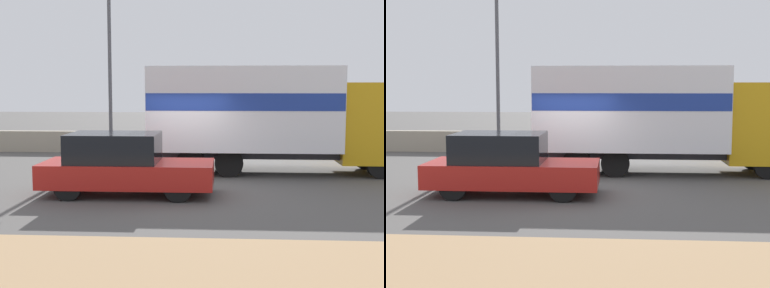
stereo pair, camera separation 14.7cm
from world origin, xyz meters
The scene contains 6 objects.
ground_plane centered at (0.00, 0.00, 0.00)m, with size 80.00×80.00×0.00m, color #514F4C.
dirt_shoulder_foreground centered at (0.00, -6.86, 0.02)m, with size 60.00×4.29×0.04m.
stone_wall_backdrop centered at (0.00, 7.48, 0.43)m, with size 60.00×0.35×0.85m.
street_lamp centered at (-3.36, 6.92, 3.87)m, with size 0.56×0.28×6.66m.
box_truck centered at (2.50, 2.74, 1.87)m, with size 8.00×2.62×3.26m.
car_hatchback centered at (-1.35, -0.93, 0.75)m, with size 4.21×1.71×1.54m.
Camera 2 is at (1.32, -13.82, 2.70)m, focal length 50.00 mm.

